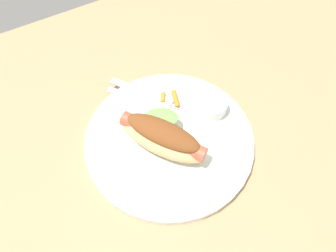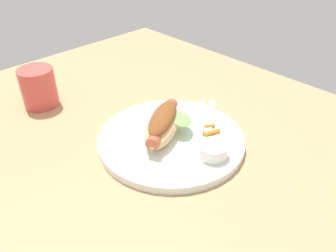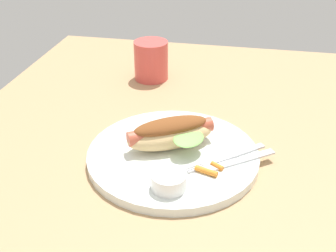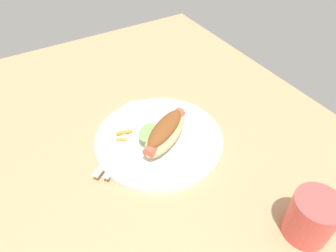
{
  "view_description": "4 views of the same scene",
  "coord_description": "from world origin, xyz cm",
  "px_view_note": "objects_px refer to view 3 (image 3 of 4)",
  "views": [
    {
      "loc": [
        14.36,
        24.06,
        48.9
      ],
      "look_at": [
        0.12,
        -0.25,
        5.13
      ],
      "focal_mm": 33.04,
      "sensor_mm": 36.0,
      "label": 1
    },
    {
      "loc": [
        -40.02,
        39.88,
        42.64
      ],
      "look_at": [
        -0.65,
        1.59,
        5.27
      ],
      "focal_mm": 36.31,
      "sensor_mm": 36.0,
      "label": 2
    },
    {
      "loc": [
        -60.68,
        -11.26,
        43.26
      ],
      "look_at": [
        0.58,
        1.0,
        6.37
      ],
      "focal_mm": 45.32,
      "sensor_mm": 36.0,
      "label": 3
    },
    {
      "loc": [
        44.13,
        -23.75,
        52.3
      ],
      "look_at": [
        1.37,
        1.69,
        5.58
      ],
      "focal_mm": 32.36,
      "sensor_mm": 36.0,
      "label": 4
    }
  ],
  "objects_px": {
    "carrot_garnish": "(210,170)",
    "fork": "(228,157)",
    "plate": "(174,155)",
    "knife": "(240,160)",
    "drinking_cup": "(151,60)",
    "hot_dog": "(171,133)",
    "sauce_ramekin": "(169,181)"
  },
  "relations": [
    {
      "from": "fork",
      "to": "drinking_cup",
      "type": "bearing_deg",
      "value": -97.9
    },
    {
      "from": "carrot_garnish",
      "to": "drinking_cup",
      "type": "bearing_deg",
      "value": 26.23
    },
    {
      "from": "plate",
      "to": "drinking_cup",
      "type": "bearing_deg",
      "value": 19.86
    },
    {
      "from": "plate",
      "to": "carrot_garnish",
      "type": "bearing_deg",
      "value": -125.21
    },
    {
      "from": "hot_dog",
      "to": "sauce_ramekin",
      "type": "height_order",
      "value": "hot_dog"
    },
    {
      "from": "sauce_ramekin",
      "to": "carrot_garnish",
      "type": "height_order",
      "value": "sauce_ramekin"
    },
    {
      "from": "knife",
      "to": "drinking_cup",
      "type": "height_order",
      "value": "drinking_cup"
    },
    {
      "from": "plate",
      "to": "carrot_garnish",
      "type": "distance_m",
      "value": 0.08
    },
    {
      "from": "hot_dog",
      "to": "fork",
      "type": "relative_size",
      "value": 1.29
    },
    {
      "from": "sauce_ramekin",
      "to": "knife",
      "type": "relative_size",
      "value": 0.41
    },
    {
      "from": "hot_dog",
      "to": "carrot_garnish",
      "type": "xyz_separation_m",
      "value": [
        -0.06,
        -0.08,
        -0.02
      ]
    },
    {
      "from": "plate",
      "to": "knife",
      "type": "distance_m",
      "value": 0.12
    },
    {
      "from": "knife",
      "to": "plate",
      "type": "bearing_deg",
      "value": -39.41
    },
    {
      "from": "hot_dog",
      "to": "knife",
      "type": "xyz_separation_m",
      "value": [
        -0.02,
        -0.12,
        -0.03
      ]
    },
    {
      "from": "plate",
      "to": "fork",
      "type": "xyz_separation_m",
      "value": [
        -0.0,
        -0.09,
        0.01
      ]
    },
    {
      "from": "plate",
      "to": "carrot_garnish",
      "type": "height_order",
      "value": "carrot_garnish"
    },
    {
      "from": "drinking_cup",
      "to": "plate",
      "type": "bearing_deg",
      "value": -160.14
    },
    {
      "from": "sauce_ramekin",
      "to": "carrot_garnish",
      "type": "xyz_separation_m",
      "value": [
        0.05,
        -0.06,
        -0.01
      ]
    },
    {
      "from": "sauce_ramekin",
      "to": "hot_dog",
      "type": "bearing_deg",
      "value": 9.28
    },
    {
      "from": "hot_dog",
      "to": "fork",
      "type": "height_order",
      "value": "hot_dog"
    },
    {
      "from": "sauce_ramekin",
      "to": "plate",
      "type": "bearing_deg",
      "value": 5.57
    },
    {
      "from": "plate",
      "to": "hot_dog",
      "type": "xyz_separation_m",
      "value": [
        0.02,
        0.01,
        0.04
      ]
    },
    {
      "from": "carrot_garnish",
      "to": "hot_dog",
      "type": "bearing_deg",
      "value": 50.27
    },
    {
      "from": "fork",
      "to": "drinking_cup",
      "type": "height_order",
      "value": "drinking_cup"
    },
    {
      "from": "sauce_ramekin",
      "to": "knife",
      "type": "xyz_separation_m",
      "value": [
        0.09,
        -0.1,
        -0.01
      ]
    },
    {
      "from": "fork",
      "to": "sauce_ramekin",
      "type": "bearing_deg",
      "value": 9.2
    },
    {
      "from": "fork",
      "to": "drinking_cup",
      "type": "xyz_separation_m",
      "value": [
        0.33,
        0.21,
        0.03
      ]
    },
    {
      "from": "hot_dog",
      "to": "fork",
      "type": "bearing_deg",
      "value": 138.93
    },
    {
      "from": "fork",
      "to": "drinking_cup",
      "type": "distance_m",
      "value": 0.4
    },
    {
      "from": "plate",
      "to": "knife",
      "type": "xyz_separation_m",
      "value": [
        -0.01,
        -0.11,
        0.01
      ]
    },
    {
      "from": "fork",
      "to": "knife",
      "type": "relative_size",
      "value": 0.96
    },
    {
      "from": "carrot_garnish",
      "to": "fork",
      "type": "bearing_deg",
      "value": -29.95
    }
  ]
}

